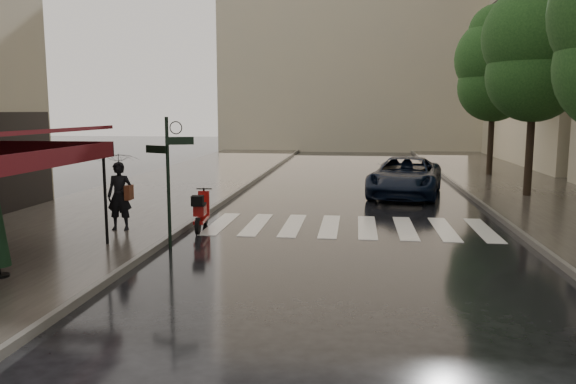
# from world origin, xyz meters

# --- Properties ---
(ground) EXTENTS (120.00, 120.00, 0.00)m
(ground) POSITION_xyz_m (0.00, 0.00, 0.00)
(ground) COLOR black
(ground) RESTS_ON ground
(sidewalk_near) EXTENTS (6.00, 60.00, 0.12)m
(sidewalk_near) POSITION_xyz_m (-4.50, 12.00, 0.06)
(sidewalk_near) COLOR #38332D
(sidewalk_near) RESTS_ON ground
(sidewalk_far) EXTENTS (5.50, 60.00, 0.12)m
(sidewalk_far) POSITION_xyz_m (10.25, 12.00, 0.06)
(sidewalk_far) COLOR #38332D
(sidewalk_far) RESTS_ON ground
(curb_near) EXTENTS (0.12, 60.00, 0.16)m
(curb_near) POSITION_xyz_m (-1.45, 12.00, 0.07)
(curb_near) COLOR #595651
(curb_near) RESTS_ON ground
(curb_far) EXTENTS (0.12, 60.00, 0.16)m
(curb_far) POSITION_xyz_m (7.45, 12.00, 0.07)
(curb_far) COLOR #595651
(curb_far) RESTS_ON ground
(crosswalk) EXTENTS (7.85, 3.20, 0.01)m
(crosswalk) POSITION_xyz_m (2.98, 6.00, 0.01)
(crosswalk) COLOR silver
(crosswalk) RESTS_ON ground
(signpost) EXTENTS (1.17, 0.29, 3.10)m
(signpost) POSITION_xyz_m (-1.19, 3.00, 1.83)
(signpost) COLOR black
(signpost) RESTS_ON ground
(backdrop_building) EXTENTS (22.00, 6.00, 20.00)m
(backdrop_building) POSITION_xyz_m (3.00, 38.00, 10.00)
(backdrop_building) COLOR #B7AC8C
(backdrop_building) RESTS_ON ground
(tree_mid) EXTENTS (3.80, 3.80, 8.34)m
(tree_mid) POSITION_xyz_m (9.50, 12.00, 5.59)
(tree_mid) COLOR black
(tree_mid) RESTS_ON sidewalk_far
(tree_far) EXTENTS (3.80, 3.80, 8.16)m
(tree_far) POSITION_xyz_m (9.70, 19.00, 5.46)
(tree_far) COLOR black
(tree_far) RESTS_ON sidewalk_far
(pedestrian_with_umbrella) EXTENTS (1.11, 1.13, 2.53)m
(pedestrian_with_umbrella) POSITION_xyz_m (-2.98, 4.31, 1.80)
(pedestrian_with_umbrella) COLOR black
(pedestrian_with_umbrella) RESTS_ON sidewalk_near
(scooter) EXTENTS (0.50, 1.64, 1.08)m
(scooter) POSITION_xyz_m (-1.01, 5.04, 0.50)
(scooter) COLOR black
(scooter) RESTS_ON ground
(parked_car) EXTENTS (3.41, 5.72, 1.49)m
(parked_car) POSITION_xyz_m (5.05, 12.15, 0.74)
(parked_car) COLOR black
(parked_car) RESTS_ON ground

